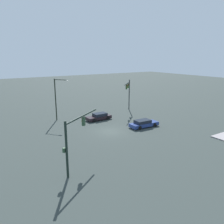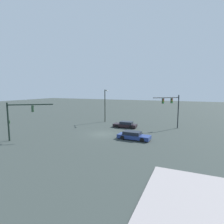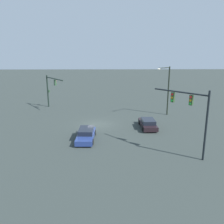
{
  "view_description": "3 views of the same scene",
  "coord_description": "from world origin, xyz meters",
  "px_view_note": "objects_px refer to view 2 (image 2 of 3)",
  "views": [
    {
      "loc": [
        -17.6,
        -27.59,
        11.27
      ],
      "look_at": [
        1.28,
        1.52,
        2.57
      ],
      "focal_mm": 36.07,
      "sensor_mm": 36.0,
      "label": 1
    },
    {
      "loc": [
        13.58,
        -26.83,
        7.48
      ],
      "look_at": [
        0.52,
        2.81,
        3.45
      ],
      "focal_mm": 29.31,
      "sensor_mm": 36.0,
      "label": 2
    },
    {
      "loc": [
        31.12,
        1.34,
        9.73
      ],
      "look_at": [
        2.45,
        1.92,
        2.32
      ],
      "focal_mm": 38.37,
      "sensor_mm": 36.0,
      "label": 3
    }
  ],
  "objects_px": {
    "traffic_signal_near_corner": "(172,105)",
    "sedan_car_waiting_far": "(125,125)",
    "streetlamp_curved_arm": "(105,103)",
    "sedan_car_approaching": "(133,136)",
    "traffic_signal_opposite_side": "(19,115)"
  },
  "relations": [
    {
      "from": "sedan_car_waiting_far",
      "to": "traffic_signal_near_corner",
      "type": "bearing_deg",
      "value": -164.96
    },
    {
      "from": "traffic_signal_near_corner",
      "to": "sedan_car_approaching",
      "type": "bearing_deg",
      "value": 23.39
    },
    {
      "from": "streetlamp_curved_arm",
      "to": "sedan_car_waiting_far",
      "type": "relative_size",
      "value": 1.6
    },
    {
      "from": "streetlamp_curved_arm",
      "to": "sedan_car_approaching",
      "type": "xyz_separation_m",
      "value": [
        10.23,
        -11.43,
        -3.81
      ]
    },
    {
      "from": "traffic_signal_near_corner",
      "to": "traffic_signal_opposite_side",
      "type": "relative_size",
      "value": 1.15
    },
    {
      "from": "traffic_signal_near_corner",
      "to": "sedan_car_waiting_far",
      "type": "distance_m",
      "value": 9.58
    },
    {
      "from": "streetlamp_curved_arm",
      "to": "traffic_signal_near_corner",
      "type": "bearing_deg",
      "value": 47.13
    },
    {
      "from": "traffic_signal_near_corner",
      "to": "streetlamp_curved_arm",
      "type": "bearing_deg",
      "value": -48.37
    },
    {
      "from": "traffic_signal_near_corner",
      "to": "sedan_car_approaching",
      "type": "relative_size",
      "value": 1.3
    },
    {
      "from": "streetlamp_curved_arm",
      "to": "sedan_car_waiting_far",
      "type": "height_order",
      "value": "streetlamp_curved_arm"
    },
    {
      "from": "streetlamp_curved_arm",
      "to": "sedan_car_approaching",
      "type": "height_order",
      "value": "streetlamp_curved_arm"
    },
    {
      "from": "traffic_signal_near_corner",
      "to": "sedan_car_waiting_far",
      "type": "height_order",
      "value": "traffic_signal_near_corner"
    },
    {
      "from": "traffic_signal_near_corner",
      "to": "sedan_car_waiting_far",
      "type": "xyz_separation_m",
      "value": [
        -8.37,
        -2.49,
        -3.96
      ]
    },
    {
      "from": "streetlamp_curved_arm",
      "to": "sedan_car_approaching",
      "type": "relative_size",
      "value": 1.5
    },
    {
      "from": "traffic_signal_opposite_side",
      "to": "traffic_signal_near_corner",
      "type": "bearing_deg",
      "value": 5.87
    }
  ]
}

